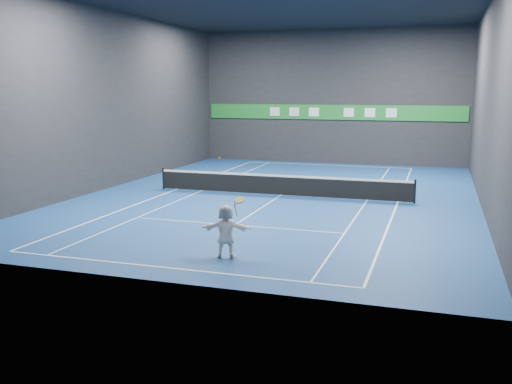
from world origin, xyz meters
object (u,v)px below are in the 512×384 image
(player, at_px, (226,231))
(tennis_racket, at_px, (239,202))
(tennis_ball, at_px, (219,158))
(tennis_net, at_px, (280,184))

(player, distance_m, tennis_racket, 0.98)
(tennis_racket, bearing_deg, tennis_ball, 169.30)
(tennis_ball, relative_size, tennis_racket, 0.12)
(player, distance_m, tennis_net, 10.46)
(tennis_ball, relative_size, tennis_net, 0.01)
(player, bearing_deg, tennis_racket, 175.15)
(tennis_net, bearing_deg, tennis_ball, -84.86)
(tennis_ball, height_order, tennis_racket, tennis_ball)
(player, relative_size, tennis_ball, 23.30)
(tennis_ball, height_order, tennis_net, tennis_ball)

